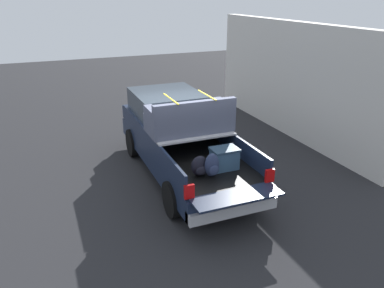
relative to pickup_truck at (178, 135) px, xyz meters
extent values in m
plane|color=#262628|center=(-0.38, 0.00, -0.99)|extent=(40.00, 40.00, 0.00)
cube|color=#162138|center=(-0.38, 0.00, -0.37)|extent=(5.50, 1.92, 0.47)
cube|color=black|center=(-1.58, 0.00, -0.12)|extent=(2.80, 1.80, 0.04)
cube|color=#162138|center=(-1.58, 0.93, 0.11)|extent=(2.80, 0.06, 0.50)
cube|color=#162138|center=(-1.58, -0.93, 0.11)|extent=(2.80, 0.06, 0.50)
cube|color=#162138|center=(-0.21, 0.00, 0.11)|extent=(0.06, 1.80, 0.50)
cube|color=#162138|center=(-3.25, 0.00, -0.12)|extent=(0.55, 1.80, 0.04)
cube|color=#B2B2B7|center=(-0.80, 0.00, 0.38)|extent=(1.25, 1.92, 0.04)
cube|color=#162138|center=(0.97, 0.00, 0.11)|extent=(2.30, 1.92, 0.50)
cube|color=#2D3842|center=(0.87, 0.00, 0.66)|extent=(1.94, 1.76, 0.60)
cube|color=#162138|center=(2.32, 0.00, 0.05)|extent=(0.40, 1.82, 0.38)
cube|color=#B2B2B7|center=(-3.10, 0.00, -0.48)|extent=(0.24, 1.92, 0.24)
cube|color=red|center=(-3.00, 0.88, 0.04)|extent=(0.06, 0.20, 0.28)
cube|color=red|center=(-3.00, -0.88, 0.04)|extent=(0.06, 0.20, 0.28)
cylinder|color=black|center=(1.37, 0.88, -0.58)|extent=(0.80, 0.30, 0.80)
cylinder|color=black|center=(1.37, -0.88, -0.58)|extent=(0.80, 0.30, 0.80)
cylinder|color=black|center=(-2.13, 0.88, -0.58)|extent=(0.80, 0.30, 0.80)
cylinder|color=black|center=(-2.13, -0.88, -0.58)|extent=(0.80, 0.30, 0.80)
cube|color=#335170|center=(-2.08, -0.31, 0.11)|extent=(0.40, 0.55, 0.42)
cube|color=#23394E|center=(-2.08, -0.31, 0.35)|extent=(0.44, 0.59, 0.05)
ellipsoid|color=#283351|center=(-2.33, 0.11, 0.16)|extent=(0.20, 0.32, 0.52)
ellipsoid|color=#283351|center=(-2.44, 0.11, 0.08)|extent=(0.09, 0.22, 0.23)
ellipsoid|color=black|center=(-2.19, 0.33, 0.12)|extent=(0.20, 0.37, 0.44)
ellipsoid|color=black|center=(-2.30, 0.33, 0.06)|extent=(0.09, 0.26, 0.19)
cube|color=#4C5166|center=(-0.80, 0.00, 0.61)|extent=(0.93, 2.01, 0.42)
cube|color=#4C5166|center=(-1.19, 0.00, 1.02)|extent=(0.16, 2.01, 0.40)
cube|color=#4C5166|center=(-0.75, 0.90, 0.93)|extent=(0.69, 0.20, 0.22)
cube|color=#4C5166|center=(-0.75, -0.90, 0.93)|extent=(0.69, 0.20, 0.22)
cube|color=yellow|center=(-0.80, 0.45, 1.23)|extent=(1.03, 0.03, 0.02)
cube|color=yellow|center=(-0.80, -0.45, 1.23)|extent=(1.03, 0.03, 0.02)
cube|color=silver|center=(1.44, -4.49, 0.84)|extent=(8.62, 0.36, 3.65)
camera|label=1|loc=(-8.76, 3.17, 3.51)|focal=35.37mm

